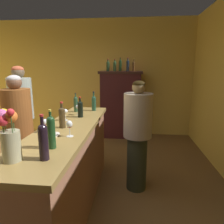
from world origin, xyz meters
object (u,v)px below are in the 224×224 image
(wine_glass_spare, at_px, (78,107))
(patron_by_cabinet, at_px, (22,114))
(wine_bottle_chardonnay, at_px, (94,102))
(display_bottle_midleft, at_px, (115,66))
(display_cabinet, at_px, (120,103))
(wine_bottle_merlot, at_px, (76,103))
(wine_glass_mid, at_px, (69,125))
(wine_bottle_rose, at_px, (51,131))
(wine_glass_front, at_px, (45,123))
(flower_arrangement, at_px, (9,135))
(bartender, at_px, (138,133))
(wine_glass_rear, at_px, (65,112))
(cheese_plate, at_px, (50,135))
(display_bottle_center, at_px, (120,65))
(patron_near_entrance, at_px, (19,130))
(bar_counter, at_px, (70,168))
(wine_bottle_pinot, at_px, (43,140))
(display_bottle_left, at_px, (108,66))
(display_bottle_midright, at_px, (128,65))
(wine_bottle_malbec, at_px, (62,116))
(wine_bottle_syrah, at_px, (80,108))
(display_bottle_right, at_px, (134,66))

(wine_glass_spare, bearing_deg, patron_by_cabinet, 161.77)
(wine_bottle_chardonnay, relative_size, display_bottle_midleft, 1.07)
(display_bottle_midleft, bearing_deg, display_cabinet, 0.00)
(wine_bottle_merlot, distance_m, wine_glass_spare, 0.22)
(wine_glass_mid, height_order, display_bottle_midleft, display_bottle_midleft)
(wine_glass_mid, bearing_deg, wine_bottle_rose, -100.56)
(wine_glass_spare, bearing_deg, wine_bottle_chardonnay, 63.55)
(wine_glass_front, bearing_deg, patron_by_cabinet, 128.77)
(patron_by_cabinet, bearing_deg, wine_bottle_chardonnay, 41.49)
(flower_arrangement, relative_size, bartender, 0.26)
(wine_glass_mid, height_order, wine_glass_rear, wine_glass_mid)
(wine_glass_rear, height_order, cheese_plate, wine_glass_rear)
(display_bottle_center, distance_m, patron_near_entrance, 2.82)
(bar_counter, distance_m, display_bottle_center, 2.99)
(display_cabinet, xyz_separation_m, patron_near_entrance, (-1.21, -2.40, 0.03))
(wine_bottle_pinot, xyz_separation_m, display_bottle_left, (0.03, 3.53, 0.56))
(wine_glass_rear, distance_m, flower_arrangement, 1.15)
(bar_counter, bearing_deg, display_bottle_midright, 77.52)
(bar_counter, relative_size, display_bottle_center, 7.48)
(bar_counter, relative_size, flower_arrangement, 5.93)
(wine_bottle_malbec, relative_size, wine_glass_mid, 1.83)
(wine_bottle_rose, distance_m, display_bottle_midleft, 3.37)
(bar_counter, bearing_deg, wine_bottle_syrah, 86.48)
(wine_glass_front, distance_m, display_bottle_right, 3.11)
(wine_glass_front, bearing_deg, wine_bottle_pinot, -66.84)
(wine_glass_mid, bearing_deg, display_bottle_center, 84.49)
(wine_glass_spare, bearing_deg, flower_arrangement, -93.53)
(wine_glass_rear, relative_size, cheese_plate, 0.81)
(display_bottle_midleft, bearing_deg, wine_bottle_chardonnay, -95.23)
(wine_glass_spare, relative_size, display_bottle_left, 0.52)
(wine_bottle_chardonnay, height_order, wine_bottle_merlot, wine_bottle_chardonnay)
(wine_bottle_syrah, xyz_separation_m, wine_glass_spare, (-0.06, 0.13, -0.01))
(cheese_plate, relative_size, display_bottle_midright, 0.59)
(display_cabinet, relative_size, display_bottle_right, 5.48)
(flower_arrangement, bearing_deg, display_bottle_right, 76.56)
(wine_bottle_chardonnay, bearing_deg, display_bottle_midright, 75.29)
(wine_glass_spare, distance_m, display_bottle_midright, 2.28)
(wine_bottle_syrah, distance_m, cheese_plate, 0.80)
(bar_counter, bearing_deg, wine_glass_spare, 92.93)
(wine_bottle_pinot, height_order, display_bottle_center, display_bottle_center)
(flower_arrangement, bearing_deg, cheese_plate, 84.78)
(wine_bottle_chardonnay, height_order, patron_by_cabinet, patron_by_cabinet)
(bar_counter, relative_size, wine_bottle_merlot, 8.06)
(wine_bottle_rose, bearing_deg, bar_counter, 96.80)
(display_bottle_right, height_order, patron_near_entrance, display_bottle_right)
(wine_glass_rear, relative_size, display_bottle_midleft, 0.53)
(wine_glass_mid, xyz_separation_m, display_bottle_midleft, (0.16, 3.02, 0.60))
(wine_bottle_syrah, height_order, display_bottle_left, display_bottle_left)
(patron_near_entrance, bearing_deg, display_bottle_midright, 87.97)
(wine_bottle_syrah, relative_size, cheese_plate, 1.53)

